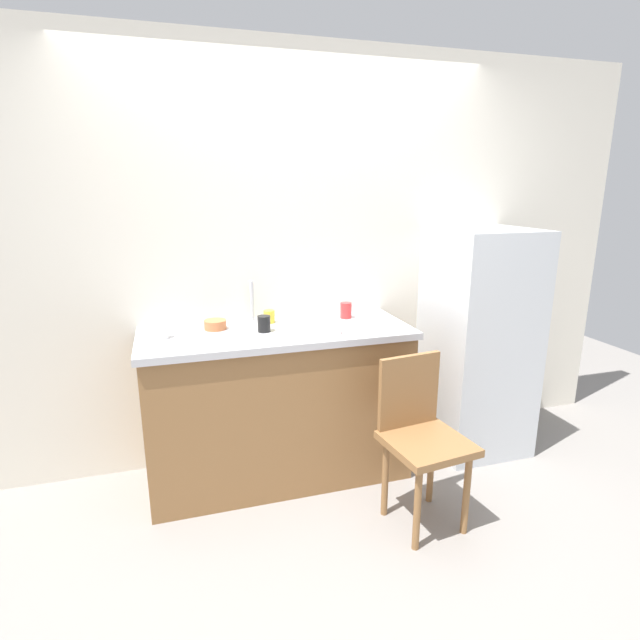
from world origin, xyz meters
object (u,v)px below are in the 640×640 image
refrigerator (478,341)px  cup_white (162,331)px  dish_tray (312,327)px  terracotta_bowl (215,325)px  cup_yellow (269,317)px  chair (421,433)px  cup_red (346,310)px  cup_black (264,324)px

refrigerator → cup_white: size_ratio=19.11×
dish_tray → terracotta_bowl: size_ratio=2.19×
cup_white → cup_yellow: (0.63, 0.14, 0.00)m
chair → cup_red: cup_red is taller
cup_white → cup_yellow: size_ratio=1.01×
chair → terracotta_bowl: terracotta_bowl is taller
cup_yellow → refrigerator: bearing=-6.9°
chair → terracotta_bowl: 1.30m
chair → cup_white: size_ratio=11.43×
refrigerator → cup_yellow: refrigerator is taller
cup_white → cup_black: size_ratio=0.84×
refrigerator → dish_tray: 1.20m
terracotta_bowl → cup_black: 0.30m
terracotta_bowl → cup_white: size_ratio=1.64×
cup_white → cup_red: bearing=5.8°
refrigerator → terracotta_bowl: refrigerator is taller
dish_tray → cup_white: bearing=171.6°
refrigerator → cup_red: bearing=171.3°
dish_tray → cup_white: 0.83m
refrigerator → cup_black: 1.46m
cup_white → dish_tray: bearing=-8.4°
cup_red → dish_tray: bearing=-140.9°
chair → cup_red: bearing=93.4°
terracotta_bowl → cup_yellow: 0.33m
cup_yellow → cup_black: cup_black is taller
cup_white → refrigerator: bearing=-0.7°
cup_black → cup_red: bearing=15.4°
terracotta_bowl → chair: bearing=-38.2°
dish_tray → terracotta_bowl: (-0.53, 0.22, 0.00)m
terracotta_bowl → cup_white: bearing=-162.2°
cup_black → cup_white: bearing=176.0°
chair → cup_black: (-0.69, 0.62, 0.49)m
terracotta_bowl → cup_white: (-0.30, -0.10, 0.01)m
terracotta_bowl → dish_tray: bearing=-22.5°
refrigerator → dish_tray: (-1.18, -0.10, 0.22)m
refrigerator → terracotta_bowl: size_ratio=11.64×
cup_red → cup_black: 0.57m
dish_tray → cup_yellow: 0.33m
cup_yellow → terracotta_bowl: bearing=-171.8°
cup_black → chair: bearing=-41.7°
refrigerator → cup_red: refrigerator is taller
terracotta_bowl → cup_red: 0.82m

